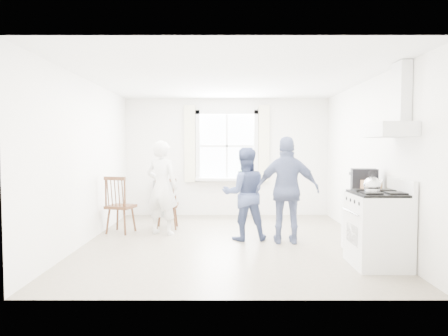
# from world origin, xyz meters

# --- Properties ---
(room_shell) EXTENTS (4.62, 5.12, 2.64)m
(room_shell) POSITION_xyz_m (0.00, 0.00, 1.30)
(room_shell) COLOR gray
(room_shell) RESTS_ON ground
(window_assembly) EXTENTS (1.88, 0.24, 1.70)m
(window_assembly) POSITION_xyz_m (0.00, 2.45, 1.46)
(window_assembly) COLOR white
(window_assembly) RESTS_ON room_shell
(range_hood) EXTENTS (0.45, 0.76, 0.94)m
(range_hood) POSITION_xyz_m (2.07, -1.35, 1.90)
(range_hood) COLOR silver
(range_hood) RESTS_ON room_shell
(shelf_unit) EXTENTS (0.40, 0.30, 0.80)m
(shelf_unit) POSITION_xyz_m (-1.40, 2.33, 0.40)
(shelf_unit) COLOR gray
(shelf_unit) RESTS_ON ground
(gas_stove) EXTENTS (0.68, 0.76, 1.12)m
(gas_stove) POSITION_xyz_m (1.91, -1.35, 0.48)
(gas_stove) COLOR white
(gas_stove) RESTS_ON ground
(kettle) EXTENTS (0.21, 0.21, 0.29)m
(kettle) POSITION_xyz_m (1.79, -1.44, 1.05)
(kettle) COLOR silver
(kettle) RESTS_ON gas_stove
(low_cabinet) EXTENTS (0.50, 0.55, 0.90)m
(low_cabinet) POSITION_xyz_m (1.98, -0.65, 0.45)
(low_cabinet) COLOR silver
(low_cabinet) RESTS_ON ground
(stereo_stack) EXTENTS (0.41, 0.38, 0.31)m
(stereo_stack) POSITION_xyz_m (1.96, -0.67, 1.06)
(stereo_stack) COLOR black
(stereo_stack) RESTS_ON low_cabinet
(cardboard_box) EXTENTS (0.26, 0.19, 0.16)m
(cardboard_box) POSITION_xyz_m (1.99, -0.86, 0.98)
(cardboard_box) COLOR #A77850
(cardboard_box) RESTS_ON low_cabinet
(windsor_chair_a) EXTENTS (0.42, 0.41, 0.96)m
(windsor_chair_a) POSITION_xyz_m (-1.13, 0.92, 0.58)
(windsor_chair_a) COLOR #412414
(windsor_chair_a) RESTS_ON ground
(windsor_chair_b) EXTENTS (0.53, 0.53, 1.02)m
(windsor_chair_b) POSITION_xyz_m (-1.93, 0.54, 0.62)
(windsor_chair_b) COLOR #412414
(windsor_chair_b) RESTS_ON ground
(person_left) EXTENTS (0.77, 0.77, 1.64)m
(person_left) POSITION_xyz_m (-1.14, 0.52, 0.82)
(person_left) COLOR white
(person_left) RESTS_ON ground
(person_mid) EXTENTS (0.82, 0.82, 1.52)m
(person_mid) POSITION_xyz_m (0.28, 0.10, 0.76)
(person_mid) COLOR #3F4B75
(person_mid) RESTS_ON ground
(person_right) EXTENTS (1.05, 1.05, 1.69)m
(person_right) POSITION_xyz_m (0.94, -0.13, 0.85)
(person_right) COLOR navy
(person_right) RESTS_ON ground
(potted_plant) EXTENTS (0.23, 0.23, 0.33)m
(potted_plant) POSITION_xyz_m (0.35, 2.36, 1.01)
(potted_plant) COLOR #337339
(potted_plant) RESTS_ON window_assembly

